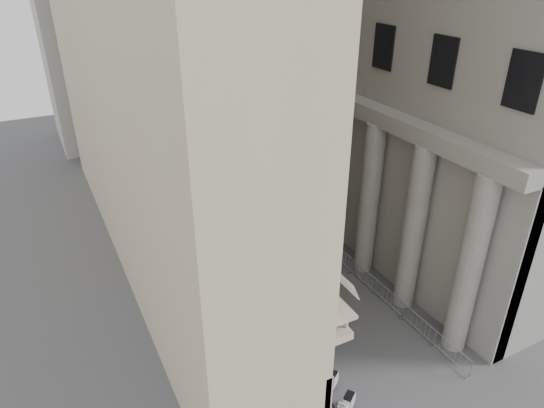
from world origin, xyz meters
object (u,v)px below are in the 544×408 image
(info_kiosk, at_px, (210,243))
(pedestrian_b, at_px, (220,159))
(street_lamp, at_px, (189,163))
(security_tent, at_px, (190,182))
(pedestrian_a, at_px, (246,226))

(info_kiosk, relative_size, pedestrian_b, 0.97)
(street_lamp, bearing_deg, security_tent, 56.42)
(street_lamp, distance_m, pedestrian_b, 11.70)
(security_tent, relative_size, info_kiosk, 2.21)
(security_tent, distance_m, pedestrian_a, 5.99)
(street_lamp, distance_m, pedestrian_a, 6.11)
(street_lamp, height_order, info_kiosk, street_lamp)
(info_kiosk, xyz_separation_m, pedestrian_a, (3.13, 1.01, 0.02))
(security_tent, xyz_separation_m, pedestrian_a, (2.35, -5.20, -1.82))
(street_lamp, xyz_separation_m, pedestrian_a, (2.81, -3.50, -4.15))
(pedestrian_b, bearing_deg, street_lamp, 91.90)
(security_tent, bearing_deg, pedestrian_b, 54.46)
(pedestrian_a, height_order, pedestrian_b, pedestrian_b)
(pedestrian_a, relative_size, pedestrian_b, 1.00)
(info_kiosk, distance_m, pedestrian_a, 3.29)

